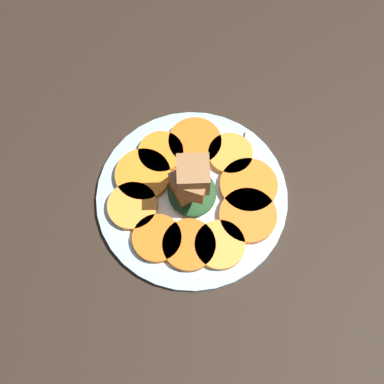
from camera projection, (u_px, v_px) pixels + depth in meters
The scene contains 14 objects.
table_slab at pixel (192, 200), 71.21cm from camera, with size 120.00×120.00×2.00cm, color black.
plate at pixel (192, 196), 69.80cm from camera, with size 27.67×27.67×1.05cm.
carrot_slice_0 at pixel (133, 206), 67.99cm from camera, with size 7.08×7.08×1.12cm, color orange.
carrot_slice_1 at pixel (157, 238), 66.23cm from camera, with size 6.83×6.83×1.12cm, color orange.
carrot_slice_2 at pixel (189, 245), 65.88cm from camera, with size 7.37×7.37×1.12cm, color orange.
carrot_slice_3 at pixel (220, 245), 65.88cm from camera, with size 6.96×6.96×1.12cm, color orange.
carrot_slice_4 at pixel (248, 216), 67.47cm from camera, with size 8.11×8.11×1.12cm, color orange.
carrot_slice_5 at pixel (249, 185), 69.19cm from camera, with size 8.32×8.32×1.12cm, color orange.
carrot_slice_6 at pixel (230, 154), 71.08cm from camera, with size 6.63×6.63×1.12cm, color orange.
carrot_slice_7 at pixel (195, 142), 71.83cm from camera, with size 7.94×7.94×1.12cm, color orange.
carrot_slice_8 at pixel (161, 153), 71.17cm from camera, with size 6.71×6.71×1.12cm, color orange.
carrot_slice_9 at pixel (143, 175), 69.81cm from camera, with size 8.11×8.11×1.12cm, color orange.
center_pile at pixel (191, 185), 65.23cm from camera, with size 7.68×6.91×10.43cm.
fork at pixel (242, 192), 69.20cm from camera, with size 18.10×8.64×0.40cm.
Camera 1 is at (-24.90, 5.87, 67.47)cm, focal length 45.00 mm.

